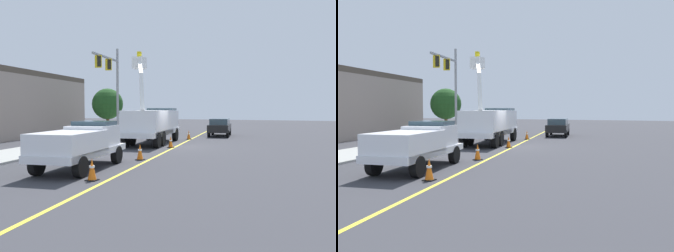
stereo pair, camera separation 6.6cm
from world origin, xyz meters
TOP-DOWN VIEW (x-y plane):
  - ground at (0.00, 0.00)m, footprint 120.00×120.00m
  - sidewalk_far_side at (-1.12, 7.93)m, footprint 59.92×11.92m
  - lane_centre_stripe at (0.00, 0.00)m, footprint 49.53×7.12m
  - utility_bucket_truck at (1.47, 2.42)m, footprint 8.47×3.98m
  - service_pickup_truck at (-10.07, 0.76)m, footprint 5.84×2.86m
  - passing_minivan at (10.56, -0.63)m, footprint 5.02×2.55m
  - traffic_cone_leading at (-12.00, -1.13)m, footprint 0.40×0.40m
  - traffic_cone_mid_front at (-6.66, -0.48)m, footprint 0.40×0.40m
  - traffic_cone_mid_rear at (-0.76, 0.10)m, footprint 0.40×0.40m
  - traffic_cone_trailing at (5.85, 0.99)m, footprint 0.40×0.40m
  - traffic_signal_mast at (4.35, 7.68)m, footprint 5.24×0.97m
  - street_tree_right at (7.54, 10.06)m, footprint 3.08×3.08m

SIDE VIEW (x-z plane):
  - ground at x=0.00m, z-range 0.00..0.00m
  - lane_centre_stripe at x=0.00m, z-range 0.00..0.01m
  - sidewalk_far_side at x=-1.12m, z-range 0.00..0.12m
  - traffic_cone_trailing at x=5.85m, z-range -0.01..0.78m
  - traffic_cone_mid_rear at x=-0.76m, z-range -0.01..0.78m
  - traffic_cone_leading at x=-12.00m, z-range -0.01..0.82m
  - traffic_cone_mid_front at x=-6.66m, z-range -0.01..0.83m
  - passing_minivan at x=10.56m, z-range 0.13..1.82m
  - service_pickup_truck at x=-10.07m, z-range 0.09..2.15m
  - utility_bucket_truck at x=1.47m, z-range -1.98..5.21m
  - street_tree_right at x=7.54m, z-range 0.78..5.43m
  - traffic_signal_mast at x=4.35m, z-range 1.26..9.41m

